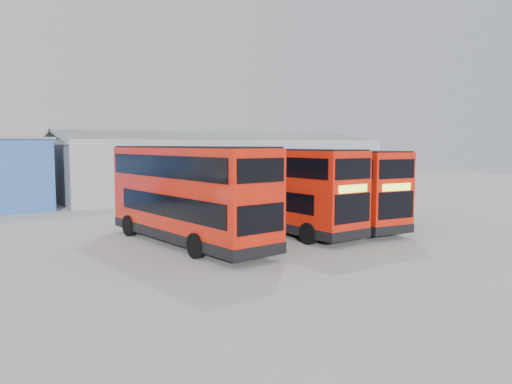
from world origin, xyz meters
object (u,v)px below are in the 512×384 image
Objects in this scene: double_decker_left at (188,196)px; double_decker_right at (333,188)px; double_decker_centre at (281,190)px; single_decker_blue at (325,189)px; maintenance_shed at (221,165)px.

double_decker_left is 9.20m from double_decker_right.
double_decker_centre reaches higher than single_decker_blue.
double_decker_left is (-12.94, -21.21, -0.34)m from maintenance_shed.
maintenance_shed is 2.78× the size of double_decker_left.
maintenance_shed is 2.72× the size of single_decker_blue.
double_decker_left is 5.72m from double_decker_centre.
double_decker_centre is (-7.25, -20.54, -0.41)m from maintenance_shed.
double_decker_right is at bearing -100.29° from maintenance_shed.
double_decker_centre is at bearing -177.72° from double_decker_right.
single_decker_blue is (4.00, 5.50, -0.67)m from double_decker_right.
double_decker_left is 0.98× the size of single_decker_blue.
single_decker_blue is at bearing 58.30° from double_decker_right.
double_decker_centre is 9.25m from single_decker_blue.
double_decker_left is at bearing -177.09° from double_decker_centre.
double_decker_centre is at bearing -179.91° from double_decker_left.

